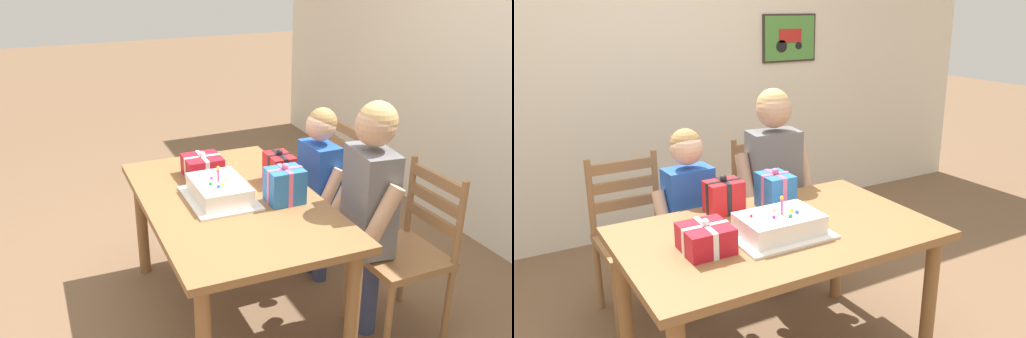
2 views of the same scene
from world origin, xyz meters
TOP-DOWN VIEW (x-y plane):
  - ground_plane at (0.00, 0.00)m, footprint 20.00×20.00m
  - dining_table at (0.00, 0.00)m, footprint 1.45×0.90m
  - birthday_cake at (-0.03, -0.06)m, footprint 0.44×0.34m
  - gift_box_red_large at (0.13, 0.24)m, footprint 0.15×0.19m
  - gift_box_beside_cake at (-0.12, 0.33)m, footprint 0.19×0.14m
  - gift_box_corner_small at (-0.38, -0.04)m, footprint 0.21×0.21m
  - chair_left at (-0.45, 0.82)m, footprint 0.43×0.43m
  - chair_right at (0.45, 0.82)m, footprint 0.43×0.43m
  - child_older at (0.35, 0.62)m, footprint 0.48×0.28m
  - child_younger at (-0.19, 0.62)m, footprint 0.40×0.23m

SIDE VIEW (x-z plane):
  - ground_plane at x=0.00m, z-range 0.00..0.00m
  - chair_left at x=-0.45m, z-range 0.01..0.93m
  - chair_right at x=0.45m, z-range 0.01..0.93m
  - dining_table at x=0.00m, z-range 0.27..0.99m
  - child_younger at x=-0.19m, z-range 0.12..1.22m
  - birthday_cake at x=-0.03m, z-range 0.68..0.87m
  - child_older at x=0.35m, z-range 0.14..1.42m
  - gift_box_corner_small at x=-0.38m, z-range 0.71..0.86m
  - gift_box_beside_cake at x=-0.12m, z-range 0.71..0.91m
  - gift_box_red_large at x=0.13m, z-range 0.71..0.93m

